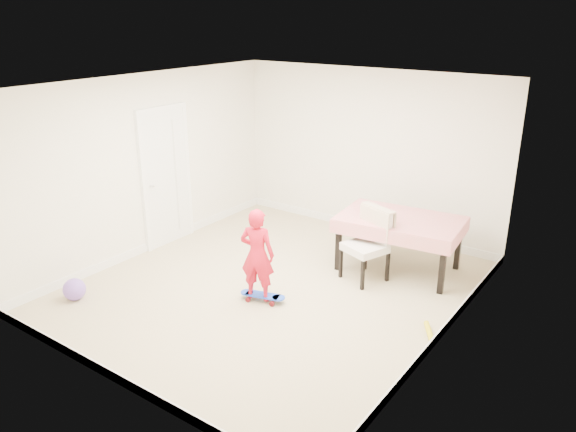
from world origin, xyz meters
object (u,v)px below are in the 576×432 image
Objects in this scene: child at (257,257)px; balloon at (74,289)px; dining_chair at (365,245)px; dining_table at (399,244)px; skateboard at (263,298)px.

child is 2.33m from balloon.
balloon is at bearing -115.68° from dining_chair.
skateboard is at bearing -124.13° from dining_table.
child is (-1.02, -1.84, 0.21)m from dining_table.
dining_chair is 0.84× the size of child.
dining_chair reaches higher than balloon.
dining_table is at bearing 46.05° from skateboard.
dining_table is 4.29m from balloon.
dining_table is 2.79× the size of skateboard.
skateboard is 2.08× the size of balloon.
skateboard is 2.35m from balloon.
skateboard is (-0.74, -1.26, -0.45)m from dining_chair.
child is at bearing -170.67° from skateboard.
child is (-0.05, -0.02, 0.55)m from skateboard.
dining_chair is 1.53m from skateboard.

